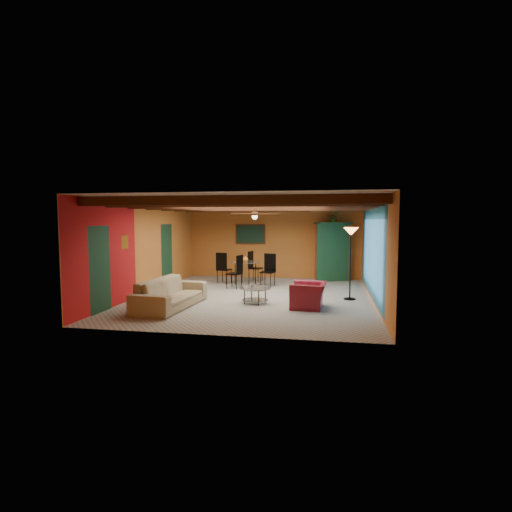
% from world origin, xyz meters
% --- Properties ---
extents(room, '(6.52, 8.01, 2.71)m').
position_xyz_m(room, '(0.00, 0.11, 2.36)').
color(room, gray).
rests_on(room, ground).
extents(sofa, '(1.14, 2.54, 0.72)m').
position_xyz_m(sofa, '(-1.80, -1.79, 0.36)').
color(sofa, '#8F7D5C').
rests_on(sofa, ground).
extents(armchair, '(0.90, 1.02, 0.63)m').
position_xyz_m(armchair, '(1.59, -1.22, 0.32)').
color(armchair, maroon).
rests_on(armchair, ground).
extents(coffee_table, '(1.01, 1.01, 0.42)m').
position_xyz_m(coffee_table, '(0.18, -0.92, 0.21)').
color(coffee_table, white).
rests_on(coffee_table, ground).
extents(dining_table, '(2.54, 2.54, 1.08)m').
position_xyz_m(dining_table, '(-0.71, 2.12, 0.54)').
color(dining_table, white).
rests_on(dining_table, ground).
extents(armoire, '(1.29, 0.96, 2.04)m').
position_xyz_m(armoire, '(2.20, 3.70, 1.02)').
color(armoire, brown).
rests_on(armoire, ground).
extents(floor_lamp, '(0.49, 0.49, 1.99)m').
position_xyz_m(floor_lamp, '(2.65, 0.07, 1.00)').
color(floor_lamp, black).
rests_on(floor_lamp, ground).
extents(ceiling_fan, '(1.50, 1.50, 0.44)m').
position_xyz_m(ceiling_fan, '(0.00, 0.00, 2.36)').
color(ceiling_fan, '#472614').
rests_on(ceiling_fan, ceiling).
extents(painting, '(1.05, 0.03, 0.65)m').
position_xyz_m(painting, '(-0.90, 3.96, 1.65)').
color(painting, black).
rests_on(painting, wall_back).
extents(potted_plant, '(0.48, 0.44, 0.44)m').
position_xyz_m(potted_plant, '(2.20, 3.70, 2.26)').
color(potted_plant, '#26661E').
rests_on(potted_plant, armoire).
extents(vase, '(0.20, 0.20, 0.20)m').
position_xyz_m(vase, '(-0.71, 2.12, 1.18)').
color(vase, orange).
rests_on(vase, dining_table).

